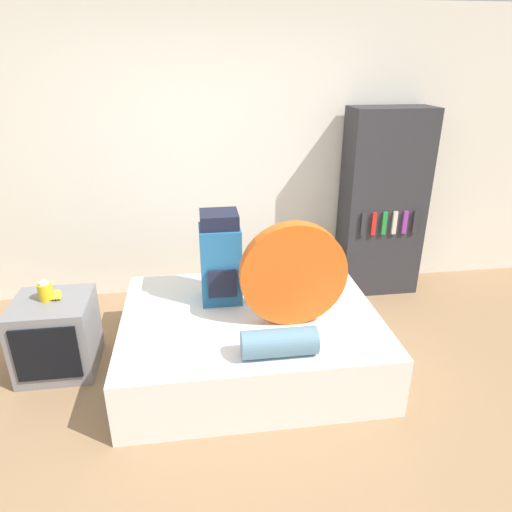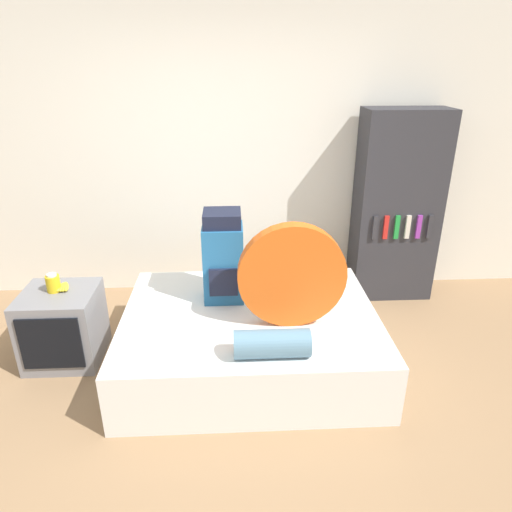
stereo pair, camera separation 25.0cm
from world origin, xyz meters
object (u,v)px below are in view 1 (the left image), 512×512
backpack (220,259)px  bookshelf (383,204)px  sleeping_roll (279,343)px  canister (45,291)px  tent_bag (293,274)px  television (56,335)px

backpack → bookshelf: 1.80m
sleeping_roll → canister: bearing=155.6°
sleeping_roll → bookshelf: (1.29, 1.61, 0.35)m
backpack → tent_bag: size_ratio=0.95×
backpack → sleeping_roll: backpack is taller
canister → bookshelf: bearing=17.6°
sleeping_roll → television: size_ratio=0.84×
tent_bag → bookshelf: bearing=47.4°
backpack → canister: backpack is taller
sleeping_roll → television: bearing=156.3°
backpack → bookshelf: bearing=27.6°
television → bookshelf: (2.82, 0.94, 0.60)m
sleeping_roll → television: (-1.53, 0.67, -0.25)m
tent_bag → sleeping_roll: tent_bag is taller
tent_bag → sleeping_roll: (-0.16, -0.38, -0.28)m
canister → sleeping_roll: bearing=-24.4°
tent_bag → bookshelf: bookshelf is taller
tent_bag → television: bearing=170.3°
tent_bag → canister: 1.76m
backpack → sleeping_roll: bearing=-68.6°
tent_bag → bookshelf: 1.67m
tent_bag → television: size_ratio=1.30×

